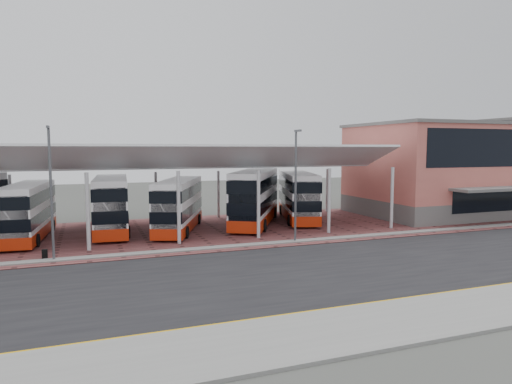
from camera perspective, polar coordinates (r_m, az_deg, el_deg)
ground at (r=26.93m, az=6.84°, el=-9.11°), size 140.00×140.00×0.00m
road at (r=26.08m, az=7.86°, el=-9.59°), size 120.00×14.00×0.02m
forecourt at (r=39.34m, az=0.71°, el=-4.39°), size 72.00×16.00×0.06m
sidewalk at (r=19.72m, az=19.33°, el=-14.68°), size 120.00×4.00×0.14m
north_kerb at (r=32.40m, az=1.77°, el=-6.46°), size 120.00×0.80×0.14m
yellow_line_near at (r=21.22m, az=15.78°, el=-13.26°), size 120.00×0.12×0.01m
yellow_line_far at (r=21.45m, az=15.29°, el=-13.04°), size 120.00×0.12×0.01m
canopy at (r=37.56m, az=-11.29°, el=3.89°), size 37.00×11.63×7.07m
terminal at (r=51.03m, az=22.90°, el=2.68°), size 18.40×14.40×9.25m
lamp_west at (r=29.57m, az=-24.25°, el=0.32°), size 0.16×0.90×8.07m
lamp_east at (r=32.66m, az=4.99°, el=1.23°), size 0.16×0.90×8.07m
bus_1 at (r=37.70m, az=-26.60°, el=-2.23°), size 3.20×10.11×4.10m
bus_2 at (r=38.58m, az=-17.61°, el=-1.50°), size 3.25×10.86×4.42m
bus_3 at (r=37.69m, az=-9.62°, el=-1.66°), size 5.88×10.28×4.17m
bus_4 at (r=40.34m, az=-0.11°, el=-0.70°), size 7.99×11.40×4.77m
bus_5 at (r=43.11m, az=5.26°, el=-0.54°), size 5.60×11.01×4.43m
suitcase at (r=30.96m, az=-24.90°, el=-7.03°), size 0.32×0.23×0.55m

